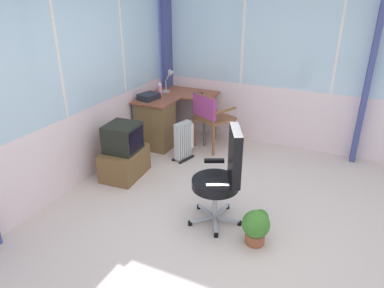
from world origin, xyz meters
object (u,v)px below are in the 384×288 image
tv_remote (198,93)px  tv_on_stand (124,154)px  wooden_armchair (209,114)px  potted_plant (256,225)px  office_chair (224,172)px  space_heater (184,140)px  desk_lamp (171,77)px  paper_tray (149,97)px  desk (158,122)px  spray_bottle (160,89)px

tv_remote → tv_on_stand: 1.69m
wooden_armchair → tv_remote: bearing=45.5°
potted_plant → tv_remote: bearing=36.7°
tv_remote → office_chair: office_chair is taller
office_chair → tv_on_stand: office_chair is taller
space_heater → tv_on_stand: bearing=148.6°
desk_lamp → tv_remote: size_ratio=2.44×
tv_on_stand → tv_remote: bearing=-12.4°
paper_tray → tv_on_stand: paper_tray is taller
desk_lamp → tv_remote: bearing=-85.4°
space_heater → office_chair: bearing=-138.3°
desk → tv_remote: tv_remote is taller
tv_remote → wooden_armchair: (-0.33, -0.33, -0.19)m
desk_lamp → paper_tray: 0.59m
office_chair → potted_plant: office_chair is taller
paper_tray → office_chair: office_chair is taller
paper_tray → tv_on_stand: size_ratio=0.41×
desk → space_heater: (-0.22, -0.57, -0.12)m
spray_bottle → tv_on_stand: (-1.28, -0.17, -0.55)m
tv_remote → spray_bottle: (-0.31, 0.52, 0.09)m
desk → spray_bottle: spray_bottle is taller
desk → space_heater: size_ratio=1.97×
desk → potted_plant: size_ratio=3.14×
tv_on_stand → paper_tray: bearing=11.7°
spray_bottle → tv_on_stand: bearing=-172.4°
desk → tv_remote: (0.57, -0.44, 0.36)m
paper_tray → wooden_armchair: 0.96m
wooden_armchair → office_chair: office_chair is taller
desk → tv_on_stand: (-1.02, -0.08, -0.09)m
spray_bottle → paper_tray: (-0.28, 0.04, -0.06)m
potted_plant → tv_on_stand: bearing=73.6°
wooden_armchair → office_chair: bearing=-152.5°
tv_remote → spray_bottle: spray_bottle is taller
spray_bottle → tv_on_stand: 1.40m
desk_lamp → potted_plant: 3.10m
paper_tray → wooden_armchair: bearing=-73.2°
desk_lamp → tv_on_stand: bearing=-175.5°
office_chair → potted_plant: 0.61m
office_chair → tv_on_stand: size_ratio=1.46×
desk → tv_on_stand: bearing=-175.3°
spray_bottle → office_chair: bearing=-134.2°
office_chair → space_heater: bearing=41.7°
desk → potted_plant: 2.62m
desk_lamp → tv_remote: desk_lamp is taller
desk → potted_plant: bearing=-128.0°
desk → desk_lamp: (0.53, 0.04, 0.59)m
paper_tray → office_chair: size_ratio=0.28×
tv_remote → space_heater: (-0.79, -0.14, -0.48)m
wooden_armchair → tv_on_stand: bearing=151.7°
space_heater → desk_lamp: bearing=39.0°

